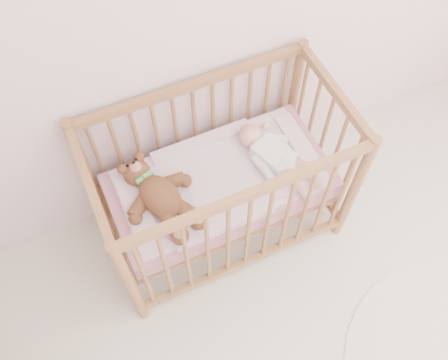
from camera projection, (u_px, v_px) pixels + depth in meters
crib at (220, 184)px, 2.79m from camera, size 1.36×0.76×1.00m
mattress at (220, 185)px, 2.80m from camera, size 1.22×0.62×0.13m
blanket at (220, 179)px, 2.73m from camera, size 1.10×0.58×0.06m
baby at (273, 154)px, 2.73m from camera, size 0.47×0.65×0.14m
teddy_bear at (160, 197)px, 2.58m from camera, size 0.58×0.69×0.16m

